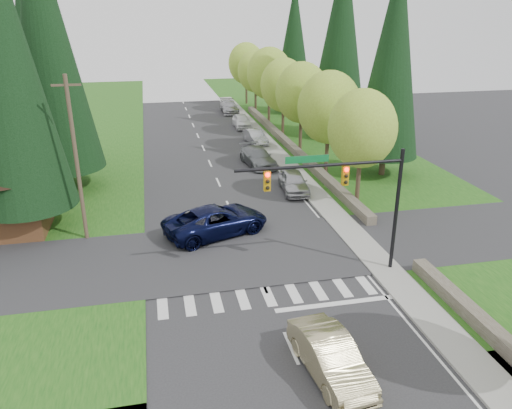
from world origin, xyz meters
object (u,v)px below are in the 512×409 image
object	(u,v)px
suv_navy	(216,221)
parked_car_d	(242,121)
parked_car_c	(255,137)
sedan_champagne	(330,357)
parked_car_a	(294,182)
parked_car_e	(229,107)
parked_car_b	(258,157)

from	to	relation	value
suv_navy	parked_car_d	distance (m)	30.32
parked_car_c	suv_navy	bearing A→B (deg)	-114.43
sedan_champagne	parked_car_c	distance (m)	35.82
parked_car_c	sedan_champagne	bearing A→B (deg)	-103.59
parked_car_a	parked_car_d	world-z (taller)	parked_car_a
parked_car_c	parked_car_e	world-z (taller)	parked_car_e
parked_car_c	parked_car_d	world-z (taller)	parked_car_d
sedan_champagne	suv_navy	xyz separation A→B (m)	(-2.54, 13.86, 0.12)
sedan_champagne	parked_car_d	world-z (taller)	sedan_champagne
sedan_champagne	suv_navy	bearing A→B (deg)	93.59
parked_car_b	sedan_champagne	bearing A→B (deg)	-103.35
sedan_champagne	parked_car_c	bearing A→B (deg)	75.86
suv_navy	sedan_champagne	bearing A→B (deg)	170.01
suv_navy	parked_car_b	world-z (taller)	suv_navy
parked_car_a	parked_car_e	world-z (taller)	parked_car_a
sedan_champagne	parked_car_e	xyz separation A→B (m)	(4.57, 52.70, -0.02)
parked_car_a	parked_car_e	bearing A→B (deg)	94.24
sedan_champagne	parked_car_c	xyz separation A→B (m)	(4.57, 35.52, -0.07)
sedan_champagne	parked_car_c	world-z (taller)	sedan_champagne
parked_car_a	parked_car_c	size ratio (longest dim) A/B	1.05
sedan_champagne	parked_car_e	size ratio (longest dim) A/B	0.90
parked_car_e	parked_car_d	bearing A→B (deg)	-88.67
suv_navy	parked_car_a	distance (m)	9.59
sedan_champagne	parked_car_b	distance (m)	28.05
parked_car_b	suv_navy	bearing A→B (deg)	-119.05
parked_car_a	parked_car_e	size ratio (longest dim) A/B	0.86
suv_navy	parked_car_d	size ratio (longest dim) A/B	1.44
parked_car_c	parked_car_e	size ratio (longest dim) A/B	0.82
suv_navy	parked_car_e	xyz separation A→B (m)	(7.11, 38.84, -0.13)
parked_car_b	parked_car_c	world-z (taller)	parked_car_b
parked_car_a	parked_car_b	world-z (taller)	parked_car_a
parked_car_b	parked_car_d	size ratio (longest dim) A/B	1.17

